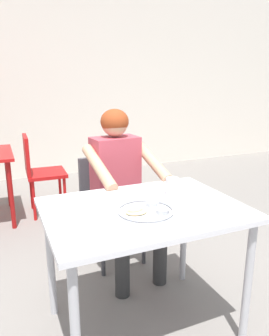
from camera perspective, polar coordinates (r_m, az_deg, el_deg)
name	(u,v)px	position (r m, az deg, el deg)	size (l,w,h in m)	color
back_wall	(33,60)	(5.04, -17.32, 17.67)	(12.00, 0.12, 3.40)	silver
table_foreground	(144,222)	(1.79, 1.64, -9.44)	(1.05, 0.77, 0.76)	silver
thali_tray	(146,210)	(1.69, 2.08, -7.40)	(0.30, 0.30, 0.03)	#B7BABF
drinking_cup	(172,186)	(1.93, 6.63, -3.12)	(0.08, 0.08, 0.10)	silver
chair_foreground	(110,200)	(2.63, -4.41, -5.65)	(0.47, 0.47, 0.83)	#3F3F44
diner_foreground	(121,178)	(2.37, -2.42, -1.85)	(0.53, 0.58, 1.22)	#2E2E2E
chair_red_right	(38,168)	(3.61, -16.53, -0.06)	(0.42, 0.43, 0.87)	#B01213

